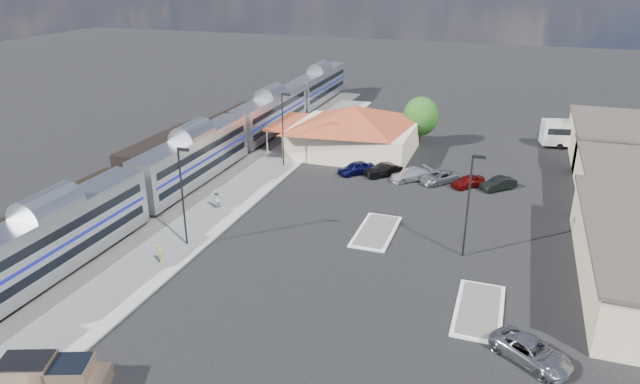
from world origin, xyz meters
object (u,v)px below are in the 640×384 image
(station_depot, at_px, (353,129))
(suv, at_px, (531,352))
(pickup_truck, at_px, (52,377))
(coach_bus, at_px, (586,133))

(station_depot, distance_m, suv, 42.79)
(pickup_truck, bearing_deg, station_depot, -25.02)
(station_depot, bearing_deg, pickup_truck, -94.65)
(pickup_truck, bearing_deg, coach_bus, -48.63)
(suv, bearing_deg, pickup_truck, 148.71)
(pickup_truck, distance_m, coach_bus, 68.66)
(suv, relative_size, coach_bus, 0.45)
(station_depot, height_order, pickup_truck, station_depot)
(station_depot, relative_size, suv, 3.57)
(station_depot, xyz_separation_m, suv, (22.01, -36.62, -2.42))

